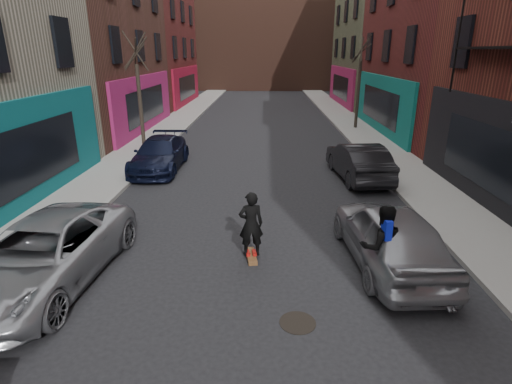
# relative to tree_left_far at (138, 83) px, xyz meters

# --- Properties ---
(sidewalk_left) EXTENTS (2.50, 84.00, 0.13)m
(sidewalk_left) POSITION_rel_tree_left_far_xyz_m (-0.05, 12.00, -3.31)
(sidewalk_left) COLOR gray
(sidewalk_left) RESTS_ON ground
(sidewalk_right) EXTENTS (2.50, 84.00, 0.13)m
(sidewalk_right) POSITION_rel_tree_left_far_xyz_m (12.45, 12.00, -3.31)
(sidewalk_right) COLOR gray
(sidewalk_right) RESTS_ON ground
(building_far) EXTENTS (40.00, 10.00, 14.00)m
(building_far) POSITION_rel_tree_left_far_xyz_m (6.20, 38.00, 3.62)
(building_far) COLOR #47281E
(building_far) RESTS_ON ground
(tree_left_far) EXTENTS (2.00, 2.00, 6.50)m
(tree_left_far) POSITION_rel_tree_left_far_xyz_m (0.00, 0.00, 0.00)
(tree_left_far) COLOR black
(tree_left_far) RESTS_ON sidewalk_left
(tree_right_far) EXTENTS (2.00, 2.00, 6.80)m
(tree_right_far) POSITION_rel_tree_left_far_xyz_m (12.40, 6.00, 0.15)
(tree_right_far) COLOR black
(tree_right_far) RESTS_ON sidewalk_right
(parked_left_far) EXTENTS (2.78, 5.33, 1.43)m
(parked_left_far) POSITION_rel_tree_left_far_xyz_m (1.60, -12.97, -2.66)
(parked_left_far) COLOR gray
(parked_left_far) RESTS_ON ground
(parked_left_end) EXTENTS (1.93, 4.73, 1.37)m
(parked_left_end) POSITION_rel_tree_left_far_xyz_m (1.85, -3.86, -2.69)
(parked_left_end) COLOR black
(parked_left_end) RESTS_ON ground
(parked_right_far) EXTENTS (2.14, 4.65, 1.54)m
(parked_right_far) POSITION_rel_tree_left_far_xyz_m (9.40, -11.94, -2.61)
(parked_right_far) COLOR gray
(parked_right_far) RESTS_ON ground
(parked_right_end) EXTENTS (1.98, 4.60, 1.47)m
(parked_right_end) POSITION_rel_tree_left_far_xyz_m (10.16, -4.99, -2.64)
(parked_right_end) COLOR black
(parked_right_end) RESTS_ON ground
(skateboard) EXTENTS (0.34, 0.82, 0.10)m
(skateboard) POSITION_rel_tree_left_far_xyz_m (6.10, -11.72, -3.33)
(skateboard) COLOR brown
(skateboard) RESTS_ON ground
(skateboarder) EXTENTS (0.66, 0.49, 1.65)m
(skateboarder) POSITION_rel_tree_left_far_xyz_m (6.10, -11.72, -2.45)
(skateboarder) COLOR black
(skateboarder) RESTS_ON skateboard
(pedestrian) EXTENTS (0.97, 0.78, 1.90)m
(pedestrian) POSITION_rel_tree_left_far_xyz_m (8.92, -12.92, -2.42)
(pedestrian) COLOR black
(pedestrian) RESTS_ON ground
(manhole) EXTENTS (0.89, 0.89, 0.01)m
(manhole) POSITION_rel_tree_left_far_xyz_m (7.07, -14.24, -3.37)
(manhole) COLOR black
(manhole) RESTS_ON ground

